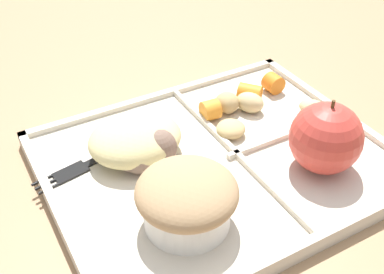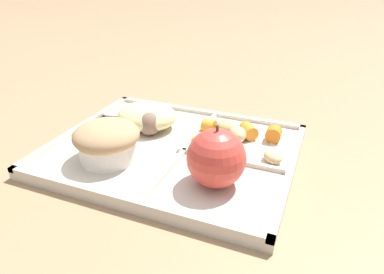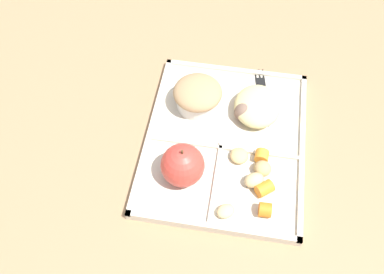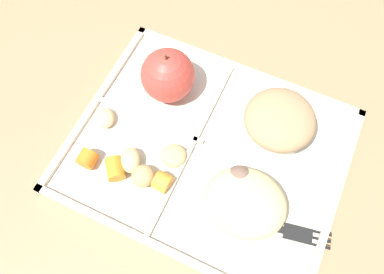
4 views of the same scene
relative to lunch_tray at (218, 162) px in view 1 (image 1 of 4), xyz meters
name	(u,v)px [view 1 (image 1 of 4)]	position (x,y,z in m)	size (l,w,h in m)	color
ground	(217,167)	(0.00, 0.00, -0.01)	(6.00, 6.00, 0.00)	#997551
lunch_tray	(218,162)	(0.00, 0.00, 0.00)	(0.37, 0.30, 0.02)	beige
green_apple	(326,138)	(-0.09, 0.07, 0.04)	(0.08, 0.08, 0.08)	#C63D33
bran_muffin	(187,199)	(0.07, 0.07, 0.04)	(0.10, 0.10, 0.06)	silver
carrot_slice_small	(273,83)	(-0.14, -0.08, 0.02)	(0.02, 0.02, 0.02)	orange
carrot_slice_near_corner	(210,110)	(-0.03, -0.07, 0.02)	(0.03, 0.03, 0.02)	orange
carrot_slice_large	(250,93)	(-0.10, -0.08, 0.02)	(0.02, 0.02, 0.03)	orange
potato_chunk_golden	(227,103)	(-0.06, -0.07, 0.02)	(0.03, 0.03, 0.03)	tan
potato_chunk_wedge	(231,129)	(-0.04, -0.03, 0.01)	(0.03, 0.03, 0.02)	tan
potato_chunk_small	(312,107)	(-0.15, -0.02, 0.01)	(0.03, 0.03, 0.02)	tan
potato_chunk_browned	(250,102)	(-0.08, -0.06, 0.02)	(0.04, 0.03, 0.02)	tan
egg_noodle_pile	(135,139)	(0.07, -0.05, 0.03)	(0.10, 0.09, 0.04)	#D6C684
meatball_front	(149,136)	(0.06, -0.05, 0.02)	(0.03, 0.03, 0.03)	#755B4C
meatball_back	(131,157)	(0.09, -0.03, 0.02)	(0.03, 0.03, 0.03)	#755B4C
meatball_center	(159,147)	(0.06, -0.03, 0.03)	(0.04, 0.04, 0.04)	#755B4C
meatball_side	(138,158)	(0.08, -0.02, 0.02)	(0.03, 0.03, 0.03)	#755B4C
plastic_fork	(90,163)	(0.13, -0.06, 0.01)	(0.15, 0.04, 0.00)	black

